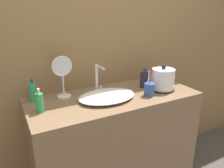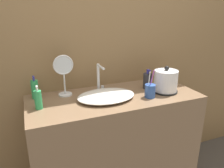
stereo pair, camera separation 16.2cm
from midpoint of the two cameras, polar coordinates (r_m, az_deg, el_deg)
wall_back at (r=1.82m, az=-6.34°, el=11.89°), size 6.00×0.04×2.60m
vanity_counter at (r=1.88m, az=-1.89°, el=-15.94°), size 1.30×0.55×0.90m
sink_basin at (r=1.60m, az=-4.24°, el=-3.20°), size 0.43×0.30×0.05m
faucet at (r=1.71m, az=-6.39°, el=1.83°), size 0.06×0.14×0.22m
electric_kettle at (r=1.79m, az=10.62°, el=0.96°), size 0.20×0.20×0.21m
toothbrush_cup at (r=1.66m, az=7.01°, el=-1.43°), size 0.08×0.08×0.21m
lotion_bottle at (r=1.48m, az=-21.38°, el=-4.64°), size 0.05×0.05×0.16m
shampoo_bottle at (r=1.84m, az=5.96°, el=1.13°), size 0.07×0.07×0.16m
mouthwash_bottle at (r=1.66m, az=-22.59°, el=-2.04°), size 0.05×0.05×0.17m
vanity_mirror at (r=1.65m, az=-15.58°, el=2.41°), size 0.15×0.10×0.31m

